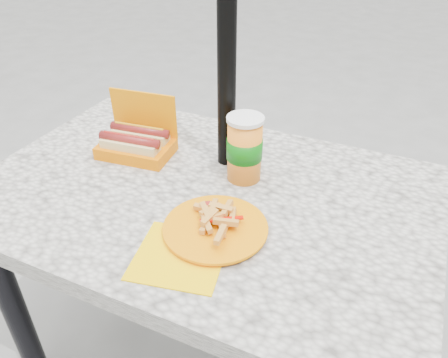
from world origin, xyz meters
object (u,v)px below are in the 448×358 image
at_px(hotdog_box, 137,142).
at_px(fries_plate, 213,228).
at_px(umbrella_pole, 227,40).
at_px(soda_cup, 245,148).

relative_size(hotdog_box, fries_plate, 0.66).
distance_m(umbrella_pole, fries_plate, 0.47).
bearing_deg(soda_cup, fries_plate, -84.44).
height_order(umbrella_pole, hotdog_box, umbrella_pole).
xyz_separation_m(umbrella_pole, fries_plate, (0.10, -0.30, -0.34)).
distance_m(umbrella_pole, soda_cup, 0.28).
height_order(umbrella_pole, fries_plate, umbrella_pole).
bearing_deg(hotdog_box, fries_plate, -38.82).
xyz_separation_m(umbrella_pole, soda_cup, (0.08, -0.06, -0.26)).
bearing_deg(umbrella_pole, soda_cup, -36.87).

